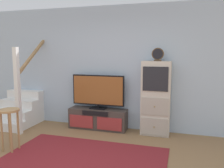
% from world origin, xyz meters
% --- Properties ---
extents(back_wall, '(6.40, 0.12, 2.70)m').
position_xyz_m(back_wall, '(0.00, 2.46, 1.35)').
color(back_wall, '#A8BCD1').
rests_on(back_wall, ground_plane).
extents(area_rug, '(2.60, 1.80, 0.01)m').
position_xyz_m(area_rug, '(0.00, 0.60, 0.01)').
color(area_rug, maroon).
rests_on(area_rug, ground_plane).
extents(media_console, '(1.29, 0.38, 0.45)m').
position_xyz_m(media_console, '(-0.30, 2.19, 0.23)').
color(media_console, '#423833').
rests_on(media_console, ground_plane).
extents(television, '(1.18, 0.22, 0.75)m').
position_xyz_m(television, '(-0.30, 2.22, 0.85)').
color(television, black).
rests_on(television, media_console).
extents(side_cabinet, '(0.58, 0.38, 1.52)m').
position_xyz_m(side_cabinet, '(0.96, 2.20, 0.76)').
color(side_cabinet, beige).
rests_on(side_cabinet, ground_plane).
extents(desk_clock, '(0.24, 0.08, 0.26)m').
position_xyz_m(desk_clock, '(0.98, 2.19, 1.65)').
color(desk_clock, '#4C3823').
rests_on(desk_clock, side_cabinet).
extents(staircase, '(1.00, 1.36, 2.20)m').
position_xyz_m(staircase, '(-2.24, 2.20, 0.37)').
color(staircase, white).
rests_on(staircase, ground_plane).
extents(bar_stool_near, '(0.34, 0.34, 0.73)m').
position_xyz_m(bar_stool_near, '(-1.35, 0.65, 0.54)').
color(bar_stool_near, '#A37A4C').
rests_on(bar_stool_near, ground_plane).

